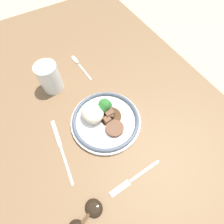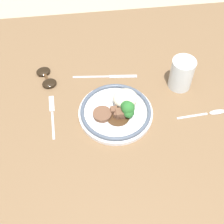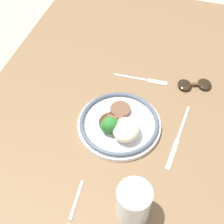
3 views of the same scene
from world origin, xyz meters
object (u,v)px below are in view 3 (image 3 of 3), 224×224
(juice_glass, at_px, (133,205))
(knife, at_px, (178,138))
(plate, at_px, (119,124))
(fork, at_px, (146,80))
(sunglasses, at_px, (195,85))

(juice_glass, relative_size, knife, 0.49)
(juice_glass, xyz_separation_m, knife, (-0.24, 0.07, -0.05))
(plate, height_order, fork, plate)
(juice_glass, relative_size, fork, 0.64)
(plate, bearing_deg, sunglasses, 141.20)
(juice_glass, distance_m, fork, 0.44)
(fork, bearing_deg, juice_glass, -83.64)
(plate, height_order, juice_glass, juice_glass)
(fork, relative_size, knife, 0.77)
(knife, bearing_deg, juice_glass, -10.15)
(fork, bearing_deg, sunglasses, 4.42)
(plate, distance_m, knife, 0.17)
(fork, distance_m, sunglasses, 0.15)
(plate, relative_size, sunglasses, 2.01)
(plate, xyz_separation_m, knife, (-0.01, 0.17, -0.02))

